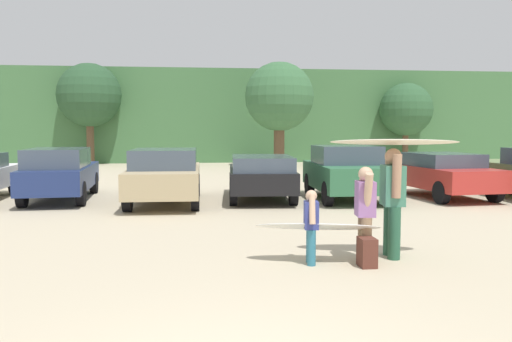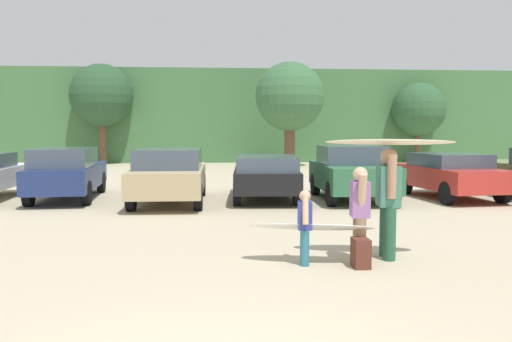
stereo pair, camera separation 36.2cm
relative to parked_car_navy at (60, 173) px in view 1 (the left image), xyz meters
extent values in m
cube|color=#427042|center=(4.28, 23.40, 2.13)|extent=(108.00, 12.00, 5.92)
cylinder|color=brown|center=(-2.13, 16.56, 0.44)|extent=(0.44, 0.44, 2.53)
sphere|color=#284C2D|center=(-2.13, 16.56, 3.30)|extent=(3.76, 3.76, 3.76)
cylinder|color=brown|center=(8.79, 13.62, 0.32)|extent=(0.61, 0.61, 2.29)
sphere|color=#38663D|center=(8.79, 13.62, 3.11)|extent=(3.88, 3.88, 3.88)
cylinder|color=brown|center=(17.43, 16.55, 0.14)|extent=(0.37, 0.37, 1.94)
sphere|color=#2D5633|center=(17.43, 16.55, 2.53)|extent=(3.35, 3.35, 3.35)
cylinder|color=black|center=(-1.84, 1.66, -0.47)|extent=(0.25, 0.73, 0.72)
cube|color=navy|center=(-0.01, 0.14, -0.15)|extent=(2.00, 4.75, 0.67)
cube|color=#3F4C5B|center=(0.02, -0.38, 0.46)|extent=(1.72, 2.61, 0.55)
cylinder|color=black|center=(-0.87, 1.63, -0.48)|extent=(0.26, 0.70, 0.69)
cylinder|color=black|center=(0.66, 1.72, -0.48)|extent=(0.26, 0.70, 0.69)
cylinder|color=black|center=(-0.68, -1.44, -0.48)|extent=(0.26, 0.70, 0.69)
cylinder|color=black|center=(0.85, -1.34, -0.48)|extent=(0.26, 0.70, 0.69)
cube|color=tan|center=(3.13, -0.99, -0.14)|extent=(2.00, 4.75, 0.67)
cube|color=#3F4C5B|center=(3.13, -1.14, 0.46)|extent=(1.81, 2.58, 0.53)
cylinder|color=black|center=(2.29, 0.59, -0.48)|extent=(0.23, 0.71, 0.70)
cylinder|color=black|center=(4.02, 0.56, -0.48)|extent=(0.23, 0.71, 0.70)
cylinder|color=black|center=(2.24, -2.53, -0.48)|extent=(0.23, 0.71, 0.70)
cylinder|color=black|center=(3.97, -2.56, -0.48)|extent=(0.23, 0.71, 0.70)
cube|color=black|center=(5.95, -0.38, -0.19)|extent=(2.15, 4.50, 0.59)
cube|color=#3F4C5B|center=(5.90, -1.12, 0.31)|extent=(1.87, 2.69, 0.41)
cylinder|color=black|center=(5.22, 1.12, -0.48)|extent=(0.27, 0.71, 0.69)
cylinder|color=black|center=(6.88, 1.01, -0.48)|extent=(0.27, 0.71, 0.69)
cylinder|color=black|center=(5.02, -1.76, -0.48)|extent=(0.27, 0.71, 0.69)
cylinder|color=black|center=(6.68, -1.88, -0.48)|extent=(0.27, 0.71, 0.69)
cube|color=#2D6642|center=(8.50, -0.85, -0.12)|extent=(2.05, 4.08, 0.73)
cube|color=#3F4C5B|center=(8.50, -0.76, 0.52)|extent=(1.83, 1.99, 0.54)
cylinder|color=black|center=(7.66, 0.50, -0.48)|extent=(0.24, 0.70, 0.69)
cylinder|color=black|center=(9.40, 0.45, -0.48)|extent=(0.24, 0.70, 0.69)
cylinder|color=black|center=(7.59, -2.16, -0.48)|extent=(0.24, 0.70, 0.69)
cylinder|color=black|center=(9.33, -2.20, -0.48)|extent=(0.24, 0.70, 0.69)
cube|color=#B72D28|center=(11.61, -0.75, -0.18)|extent=(2.24, 4.13, 0.64)
cube|color=#3F4C5B|center=(11.60, -0.63, 0.34)|extent=(1.93, 2.35, 0.40)
cylinder|color=black|center=(10.64, 0.48, -0.50)|extent=(0.28, 0.67, 0.66)
cylinder|color=black|center=(12.34, 0.64, -0.50)|extent=(0.28, 0.67, 0.66)
cylinder|color=black|center=(10.88, -2.13, -0.50)|extent=(0.28, 0.67, 0.66)
cylinder|color=black|center=(12.58, -1.97, -0.50)|extent=(0.28, 0.67, 0.66)
cylinder|color=black|center=(13.41, 0.67, -0.47)|extent=(0.25, 0.72, 0.71)
cylinder|color=#26593F|center=(7.15, -8.20, -0.39)|extent=(0.20, 0.20, 0.87)
cylinder|color=#26593F|center=(7.19, -7.89, -0.39)|extent=(0.20, 0.20, 0.87)
cube|color=#3F7F66|center=(7.17, -8.04, 0.37)|extent=(0.38, 0.48, 0.66)
sphere|color=tan|center=(7.17, -8.04, 0.84)|extent=(0.28, 0.28, 0.28)
cylinder|color=tan|center=(7.14, -8.28, 0.54)|extent=(0.17, 0.20, 0.71)
cylinder|color=tan|center=(7.20, -7.80, 0.54)|extent=(0.17, 0.21, 0.71)
cylinder|color=teal|center=(5.73, -8.44, -0.55)|extent=(0.13, 0.13, 0.56)
cylinder|color=teal|center=(5.75, -8.24, -0.55)|extent=(0.13, 0.13, 0.56)
cube|color=#333D8C|center=(5.74, -8.34, -0.05)|extent=(0.25, 0.31, 0.43)
sphere|color=#D8AD8C|center=(5.74, -8.34, 0.25)|extent=(0.18, 0.18, 0.18)
cylinder|color=#D8AD8C|center=(5.72, -8.49, 0.06)|extent=(0.12, 0.22, 0.46)
cylinder|color=#D8AD8C|center=(5.76, -8.18, 0.06)|extent=(0.11, 0.17, 0.46)
cylinder|color=#8C6B4C|center=(6.62, -8.38, -0.46)|extent=(0.17, 0.17, 0.73)
cylinder|color=#8C6B4C|center=(6.65, -8.12, -0.46)|extent=(0.17, 0.17, 0.73)
cube|color=#9966A5|center=(6.64, -8.25, 0.18)|extent=(0.32, 0.40, 0.56)
sphere|color=#D8AD8C|center=(6.64, -8.25, 0.58)|extent=(0.23, 0.23, 0.23)
cylinder|color=#D8AD8C|center=(6.61, -8.45, 0.33)|extent=(0.16, 0.32, 0.60)
cylinder|color=#D8AD8C|center=(6.66, -8.05, 0.33)|extent=(0.15, 0.23, 0.60)
ellipsoid|color=beige|center=(7.16, -8.10, 1.08)|extent=(2.15, 0.97, 0.15)
ellipsoid|color=white|center=(5.87, -8.23, -0.25)|extent=(2.06, 0.95, 0.24)
cube|color=#592D23|center=(6.56, -8.60, -0.60)|extent=(0.24, 0.34, 0.45)
camera|label=1|loc=(3.90, -16.51, 1.29)|focal=37.84mm
camera|label=2|loc=(4.27, -16.55, 1.29)|focal=37.84mm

